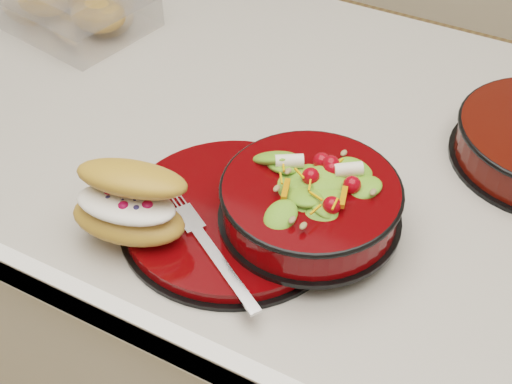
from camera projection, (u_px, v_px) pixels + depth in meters
The scene contains 5 objects.
island_counter at pixel (267, 320), 1.29m from camera, with size 1.24×0.74×0.90m.
dinner_plate at pixel (233, 216), 0.84m from camera, with size 0.27×0.27×0.02m.
salad_bowl at pixel (311, 197), 0.80m from camera, with size 0.21×0.21×0.09m.
croissant at pixel (130, 202), 0.78m from camera, with size 0.14×0.11×0.08m.
fork at pixel (213, 252), 0.78m from camera, with size 0.16×0.11×0.00m.
Camera 1 is at (0.36, -0.70, 1.50)m, focal length 50.00 mm.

